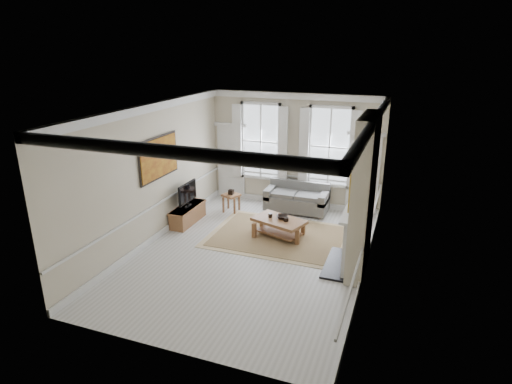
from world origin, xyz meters
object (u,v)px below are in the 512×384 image
at_px(coffee_table, 279,222).
at_px(tv_stand, 188,214).
at_px(sofa, 297,199).
at_px(side_table, 231,198).

distance_m(coffee_table, tv_stand, 2.65).
xyz_separation_m(sofa, tv_stand, (-2.60, -1.94, -0.12)).
distance_m(sofa, coffee_table, 1.96).
bearing_deg(sofa, coffee_table, -88.72).
bearing_deg(coffee_table, sofa, 109.47).
height_order(side_table, tv_stand, side_table).
xyz_separation_m(sofa, side_table, (-1.81, -0.74, 0.07)).
height_order(sofa, coffee_table, sofa).
height_order(sofa, side_table, sofa).
relative_size(sofa, coffee_table, 1.24).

